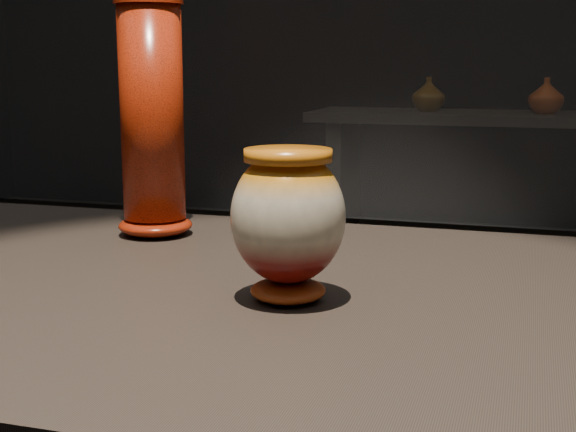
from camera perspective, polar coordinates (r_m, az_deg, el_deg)
name	(u,v)px	position (r m, az deg, el deg)	size (l,w,h in m)	color
main_vase	(288,219)	(0.88, 0.00, -0.20)	(0.14, 0.14, 0.17)	#670C09
tall_vase	(152,122)	(1.23, -9.63, 6.61)	(0.13, 0.13, 0.36)	#B9280C
back_shelf	(503,164)	(4.32, 15.06, 3.60)	(2.00, 0.60, 0.90)	black
back_vase_left	(429,94)	(4.31, 9.96, 8.52)	(0.17, 0.17, 0.18)	brown
back_vase_mid	(546,96)	(4.26, 17.89, 8.14)	(0.17, 0.17, 0.18)	#670C09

